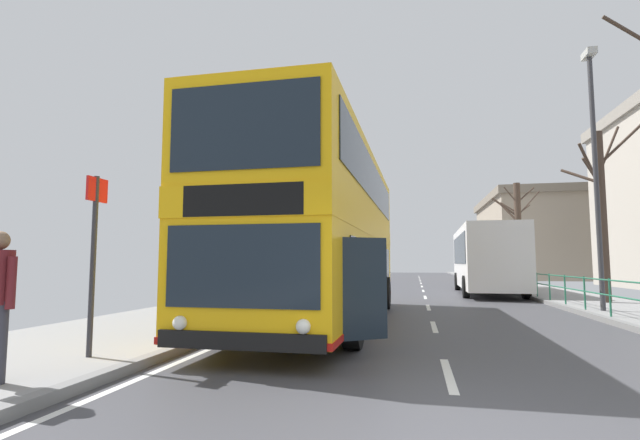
{
  "coord_description": "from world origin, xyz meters",
  "views": [
    {
      "loc": [
        -0.42,
        -4.03,
        1.5
      ],
      "look_at": [
        -2.45,
        5.97,
        2.44
      ],
      "focal_mm": 26.06,
      "sensor_mm": 36.0,
      "label": 1
    }
  ],
  "objects_px": {
    "street_lamp_far_side": "(595,157)",
    "double_decker_bus_main": "(326,233)",
    "bare_tree_far_00": "(518,232)",
    "background_bus_far_lane": "(486,258)",
    "bus_stop_sign_near": "(94,244)",
    "bare_tree_far_01": "(601,210)",
    "background_building_00": "(561,237)"
  },
  "relations": [
    {
      "from": "bus_stop_sign_near",
      "to": "bare_tree_far_00",
      "type": "distance_m",
      "value": 25.5
    },
    {
      "from": "bare_tree_far_01",
      "to": "background_building_00",
      "type": "height_order",
      "value": "background_building_00"
    },
    {
      "from": "background_building_00",
      "to": "background_bus_far_lane",
      "type": "bearing_deg",
      "value": -112.93
    },
    {
      "from": "bare_tree_far_01",
      "to": "street_lamp_far_side",
      "type": "bearing_deg",
      "value": -111.34
    },
    {
      "from": "double_decker_bus_main",
      "to": "bare_tree_far_00",
      "type": "bearing_deg",
      "value": 64.67
    },
    {
      "from": "background_bus_far_lane",
      "to": "bus_stop_sign_near",
      "type": "distance_m",
      "value": 19.72
    },
    {
      "from": "background_bus_far_lane",
      "to": "street_lamp_far_side",
      "type": "height_order",
      "value": "street_lamp_far_side"
    },
    {
      "from": "bare_tree_far_00",
      "to": "bare_tree_far_01",
      "type": "distance_m",
      "value": 11.26
    },
    {
      "from": "bus_stop_sign_near",
      "to": "background_building_00",
      "type": "height_order",
      "value": "background_building_00"
    },
    {
      "from": "background_bus_far_lane",
      "to": "bare_tree_far_00",
      "type": "bearing_deg",
      "value": 63.11
    },
    {
      "from": "bus_stop_sign_near",
      "to": "bare_tree_far_01",
      "type": "xyz_separation_m",
      "value": [
        11.15,
        11.85,
        1.58
      ]
    },
    {
      "from": "double_decker_bus_main",
      "to": "bus_stop_sign_near",
      "type": "distance_m",
      "value": 6.16
    },
    {
      "from": "double_decker_bus_main",
      "to": "street_lamp_far_side",
      "type": "relative_size",
      "value": 1.5
    },
    {
      "from": "bus_stop_sign_near",
      "to": "street_lamp_far_side",
      "type": "xyz_separation_m",
      "value": [
        9.92,
        8.69,
        2.84
      ]
    },
    {
      "from": "double_decker_bus_main",
      "to": "background_bus_far_lane",
      "type": "height_order",
      "value": "double_decker_bus_main"
    },
    {
      "from": "bare_tree_far_00",
      "to": "bare_tree_far_01",
      "type": "relative_size",
      "value": 0.97
    },
    {
      "from": "double_decker_bus_main",
      "to": "bare_tree_far_01",
      "type": "bearing_deg",
      "value": 35.4
    },
    {
      "from": "street_lamp_far_side",
      "to": "double_decker_bus_main",
      "type": "bearing_deg",
      "value": -157.9
    },
    {
      "from": "street_lamp_far_side",
      "to": "background_building_00",
      "type": "height_order",
      "value": "background_building_00"
    },
    {
      "from": "street_lamp_far_side",
      "to": "bare_tree_far_00",
      "type": "xyz_separation_m",
      "value": [
        0.77,
        14.41,
        -1.27
      ]
    },
    {
      "from": "bus_stop_sign_near",
      "to": "bare_tree_far_00",
      "type": "xyz_separation_m",
      "value": [
        10.68,
        23.1,
        1.57
      ]
    },
    {
      "from": "bus_stop_sign_near",
      "to": "background_bus_far_lane",
      "type": "bearing_deg",
      "value": 65.78
    },
    {
      "from": "street_lamp_far_side",
      "to": "bare_tree_far_01",
      "type": "bearing_deg",
      "value": 68.66
    },
    {
      "from": "background_bus_far_lane",
      "to": "double_decker_bus_main",
      "type": "bearing_deg",
      "value": -114.67
    },
    {
      "from": "double_decker_bus_main",
      "to": "background_building_00",
      "type": "distance_m",
      "value": 41.36
    },
    {
      "from": "background_bus_far_lane",
      "to": "bare_tree_far_01",
      "type": "bearing_deg",
      "value": -63.5
    },
    {
      "from": "double_decker_bus_main",
      "to": "bare_tree_far_00",
      "type": "distance_m",
      "value": 19.34
    },
    {
      "from": "bus_stop_sign_near",
      "to": "bare_tree_far_01",
      "type": "height_order",
      "value": "bare_tree_far_01"
    },
    {
      "from": "bare_tree_far_00",
      "to": "street_lamp_far_side",
      "type": "bearing_deg",
      "value": -93.05
    },
    {
      "from": "street_lamp_far_side",
      "to": "bare_tree_far_00",
      "type": "bearing_deg",
      "value": 86.95
    },
    {
      "from": "double_decker_bus_main",
      "to": "background_building_00",
      "type": "relative_size",
      "value": 0.69
    },
    {
      "from": "double_decker_bus_main",
      "to": "street_lamp_far_side",
      "type": "xyz_separation_m",
      "value": [
        7.49,
        3.04,
        2.35
      ]
    }
  ]
}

